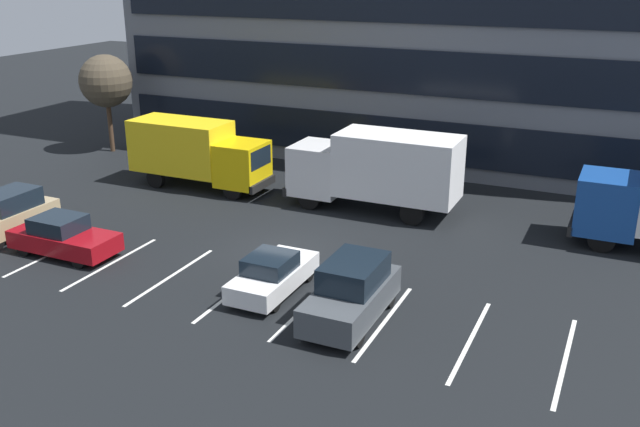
{
  "coord_description": "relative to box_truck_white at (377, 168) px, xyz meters",
  "views": [
    {
      "loc": [
        12.12,
        -23.06,
        11.02
      ],
      "look_at": [
        0.98,
        1.17,
        1.4
      ],
      "focal_mm": 39.36,
      "sensor_mm": 36.0,
      "label": 1
    }
  ],
  "objects": [
    {
      "name": "sedan_maroon",
      "position": [
        -9.44,
        -10.06,
        -1.35
      ],
      "size": [
        4.38,
        1.83,
        1.57
      ],
      "color": "maroon",
      "rests_on": "ground_plane"
    },
    {
      "name": "lot_markings",
      "position": [
        -1.55,
        -10.03,
        -2.09
      ],
      "size": [
        22.54,
        5.4,
        0.01
      ],
      "color": "silver",
      "rests_on": "ground_plane"
    },
    {
      "name": "ground_plane",
      "position": [
        -1.55,
        -6.18,
        -2.09
      ],
      "size": [
        120.0,
        120.0,
        0.0
      ],
      "primitive_type": "plane",
      "color": "black"
    },
    {
      "name": "box_truck_white",
      "position": [
        0.0,
        0.0,
        0.0
      ],
      "size": [
        8.02,
        2.65,
        3.72
      ],
      "color": "white",
      "rests_on": "ground_plane"
    },
    {
      "name": "suv_tan",
      "position": [
        -13.07,
        -9.41,
        -1.17
      ],
      "size": [
        1.79,
        4.22,
        1.91
      ],
      "color": "tan",
      "rests_on": "ground_plane"
    },
    {
      "name": "box_truck_yellow_all",
      "position": [
        -9.6,
        -0.38,
        -0.18
      ],
      "size": [
        7.34,
        2.43,
        3.4
      ],
      "color": "yellow",
      "rests_on": "ground_plane"
    },
    {
      "name": "bare_tree",
      "position": [
        -18.55,
        3.52,
        2.19
      ],
      "size": [
        3.13,
        3.13,
        5.86
      ],
      "color": "#473323",
      "rests_on": "ground_plane"
    },
    {
      "name": "suv_charcoal",
      "position": [
        3.0,
        -10.31,
        -1.11
      ],
      "size": [
        1.9,
        4.48,
        2.03
      ],
      "color": "#474C51",
      "rests_on": "ground_plane"
    },
    {
      "name": "sedan_white",
      "position": [
        -0.28,
        -9.6,
        -1.41
      ],
      "size": [
        1.7,
        4.06,
        1.45
      ],
      "color": "white",
      "rests_on": "ground_plane"
    }
  ]
}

